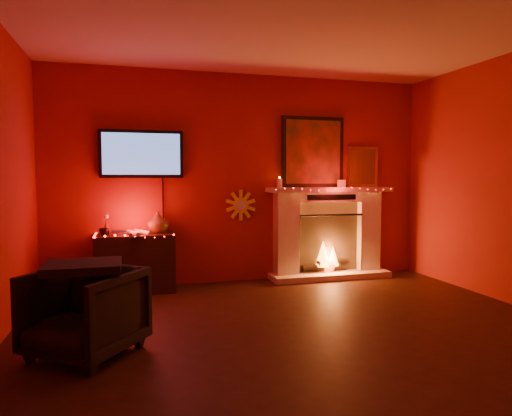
{
  "coord_description": "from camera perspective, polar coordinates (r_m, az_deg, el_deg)",
  "views": [
    {
      "loc": [
        -1.46,
        -3.3,
        1.38
      ],
      "look_at": [
        -0.06,
        1.7,
        1.02
      ],
      "focal_mm": 32.0,
      "sensor_mm": 36.0,
      "label": 1
    }
  ],
  "objects": [
    {
      "name": "armchair",
      "position": [
        3.82,
        -20.61,
        -12.11
      ],
      "size": [
        1.02,
        1.02,
        0.67
      ],
      "primitive_type": "imported",
      "rotation": [
        0.0,
        0.0,
        -0.65
      ],
      "color": "black",
      "rests_on": "floor"
    },
    {
      "name": "sunburst_clock",
      "position": [
        5.96,
        -1.91,
        0.35
      ],
      "size": [
        0.4,
        0.03,
        0.4
      ],
      "color": "yellow",
      "rests_on": "room"
    },
    {
      "name": "fireplace",
      "position": [
        6.29,
        8.9,
        -2.03
      ],
      "size": [
        1.72,
        0.4,
        2.18
      ],
      "color": "beige",
      "rests_on": "floor"
    },
    {
      "name": "tv",
      "position": [
        5.76,
        -14.09,
        6.54
      ],
      "size": [
        1.0,
        0.07,
        1.24
      ],
      "color": "black",
      "rests_on": "room"
    },
    {
      "name": "room",
      "position": [
        3.61,
        8.24,
        3.48
      ],
      "size": [
        5.0,
        5.0,
        5.0
      ],
      "color": "black",
      "rests_on": "ground"
    },
    {
      "name": "console_table",
      "position": [
        5.65,
        -14.75,
        -6.3
      ],
      "size": [
        0.91,
        0.55,
        0.95
      ],
      "color": "black",
      "rests_on": "floor"
    }
  ]
}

